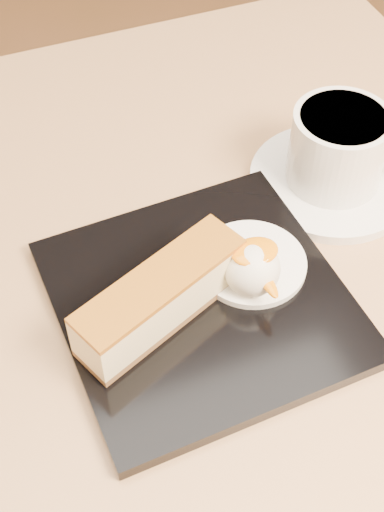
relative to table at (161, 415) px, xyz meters
name	(u,v)px	position (x,y,z in m)	size (l,w,h in m)	color
table	(161,415)	(0.00, 0.00, 0.00)	(0.80, 0.80, 0.72)	black
dessert_plate	(201,301)	(0.04, 0.00, 0.16)	(0.22, 0.22, 0.01)	black
cheesecake	(161,297)	(0.01, 0.00, 0.19)	(0.15, 0.09, 0.05)	brown
cream_smear	(251,263)	(0.09, 0.02, 0.17)	(0.09, 0.09, 0.01)	white
ice_cream_scoop	(252,269)	(0.08, 0.00, 0.19)	(0.04, 0.04, 0.04)	white
mango_sauce	(255,252)	(0.08, 0.00, 0.21)	(0.04, 0.03, 0.01)	orange
mint_sprig	(207,248)	(0.06, 0.04, 0.17)	(0.03, 0.02, 0.00)	#2B853B
saucer	(331,181)	(0.20, 0.09, 0.16)	(0.15, 0.15, 0.01)	white
coffee_cup	(340,147)	(0.21, 0.08, 0.20)	(0.11, 0.09, 0.07)	white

